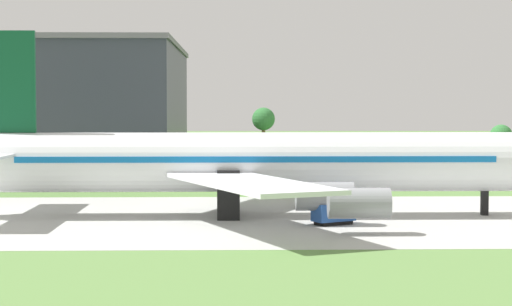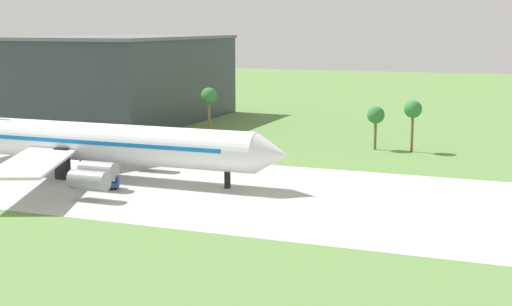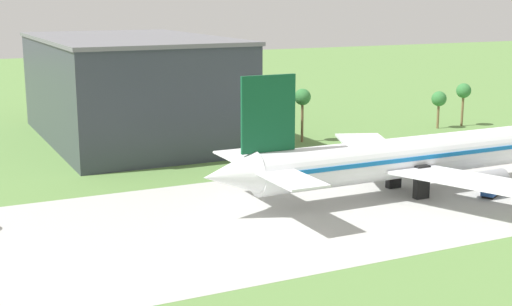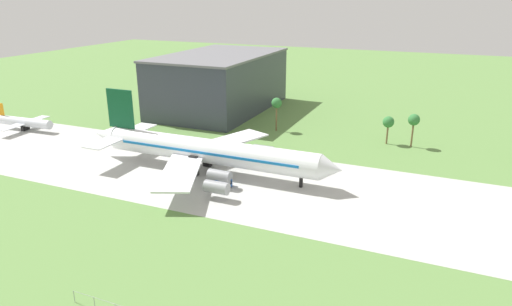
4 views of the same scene
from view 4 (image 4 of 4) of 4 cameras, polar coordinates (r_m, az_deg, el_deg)
name	(u,v)px [view 4 (image 4 of 4)]	position (r m, az deg, el deg)	size (l,w,h in m)	color
ground_plane	(388,204)	(108.90, 16.15, -6.18)	(600.00, 600.00, 0.00)	#5B8442
taxiway_strip	(388,204)	(108.89, 16.15, -6.17)	(320.00, 44.00, 0.02)	#B2B2AD
jet_airliner	(206,151)	(121.92, -6.31, 0.27)	(73.84, 52.57, 20.32)	white
regional_aircraft	(24,122)	(179.16, -27.01, 3.46)	(22.80, 20.39, 8.91)	silver
baggage_tug	(224,183)	(113.37, -3.99, -3.70)	(4.73, 3.81, 2.22)	black
terminal_building	(220,82)	(188.60, -4.55, 8.85)	(36.72, 61.20, 22.66)	#333842
palm_tree_row	(486,126)	(148.90, 26.82, 2.98)	(126.15, 3.60, 12.38)	brown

